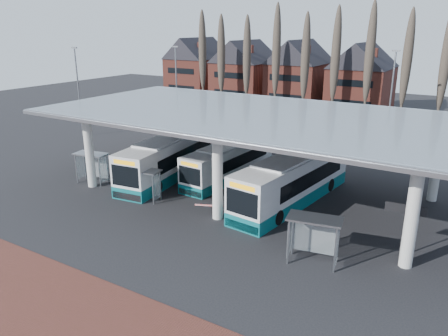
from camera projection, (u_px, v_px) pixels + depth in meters
The scene contains 15 objects.
ground at pixel (197, 232), 27.58m from camera, with size 140.00×140.00×0.00m, color black.
station_canopy at pixel (257, 121), 32.32m from camera, with size 32.00×16.00×6.34m.
poplar_row at pixel (353, 58), 51.70m from camera, with size 45.10×1.10×14.50m.
townhouse_row at pixel (272, 69), 69.28m from camera, with size 36.80×10.30×12.25m.
lamp_post_a at pixel (177, 87), 52.68m from camera, with size 0.80×0.16×10.17m.
lamp_post_b at pixel (391, 99), 44.12m from camera, with size 0.80×0.16×10.17m.
lamp_post_d at pixel (79, 91), 50.10m from camera, with size 0.80×0.16×10.17m.
bus_0 at pixel (171, 157), 37.49m from camera, with size 4.18×12.91×3.52m.
bus_1 at pixel (230, 161), 37.20m from camera, with size 2.90×11.01×3.03m.
bus_2 at pixel (294, 180), 31.95m from camera, with size 4.27×13.07×3.57m.
shelter_0 at pixel (92, 161), 35.89m from camera, with size 2.89×1.77×2.52m.
shelter_1 at pixel (145, 177), 32.33m from camera, with size 2.69×1.58×2.37m.
shelter_2 at pixel (314, 229), 23.56m from camera, with size 3.11×1.95×2.70m.
info_sign_0 at pixel (405, 213), 23.81m from camera, with size 2.15×0.30×3.20m.
barrier at pixel (210, 206), 29.66m from camera, with size 1.82×0.90×0.97m.
Camera 1 is at (14.39, -20.46, 12.42)m, focal length 35.00 mm.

